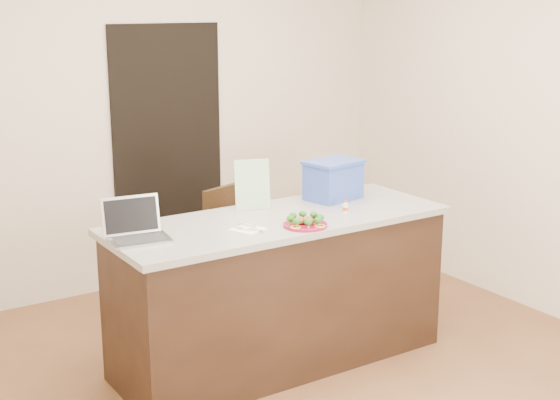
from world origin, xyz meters
TOP-DOWN VIEW (x-y plane):
  - ground at (0.00, 0.00)m, footprint 4.00×4.00m
  - room_shell at (0.00, 0.00)m, footprint 4.00×4.00m
  - doorway at (0.10, 1.98)m, footprint 0.90×0.02m
  - island at (0.00, 0.25)m, footprint 2.06×0.76m
  - plate at (0.02, 0.00)m, footprint 0.25×0.25m
  - meatballs at (0.02, 0.01)m, footprint 0.10×0.10m
  - broccoli at (0.02, 0.00)m, footprint 0.21×0.21m
  - pepper_rings at (0.02, 0.00)m, footprint 0.24×0.24m
  - napkin at (-0.29, 0.12)m, footprint 0.20×0.20m
  - fork at (-0.31, 0.13)m, footprint 0.07×0.13m
  - knife at (-0.26, 0.10)m, footprint 0.07×0.21m
  - yogurt_bottle at (0.39, 0.12)m, footprint 0.04×0.04m
  - laptop at (-0.88, 0.31)m, footprint 0.34×0.29m
  - leaflet at (-0.03, 0.50)m, footprint 0.22×0.11m
  - blue_box at (0.53, 0.43)m, footprint 0.39×0.31m
  - chair at (0.11, 1.01)m, footprint 0.52×0.53m

SIDE VIEW (x-z plane):
  - ground at x=0.00m, z-range 0.00..0.00m
  - island at x=0.00m, z-range 0.00..0.92m
  - chair at x=0.11m, z-range 0.06..0.99m
  - napkin at x=-0.29m, z-range 0.92..0.93m
  - fork at x=-0.31m, z-range 0.93..0.93m
  - plate at x=0.02m, z-range 0.92..0.94m
  - knife at x=-0.26m, z-range 0.93..0.93m
  - pepper_rings at x=0.02m, z-range 0.93..0.94m
  - yogurt_bottle at x=0.39m, z-range 0.91..0.99m
  - meatballs at x=0.02m, z-range 0.93..0.97m
  - broccoli at x=0.02m, z-range 0.95..0.99m
  - laptop at x=-0.88m, z-range 0.87..1.09m
  - doorway at x=0.10m, z-range 0.00..2.00m
  - blue_box at x=0.53m, z-range 0.92..1.18m
  - leaflet at x=-0.03m, z-range 0.92..1.23m
  - room_shell at x=0.00m, z-range -0.38..3.62m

